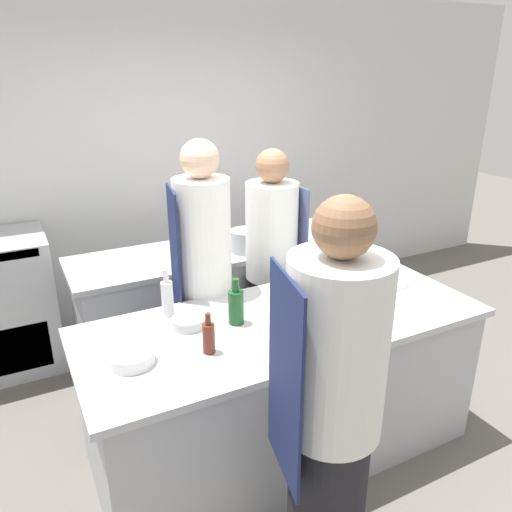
# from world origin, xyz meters

# --- Properties ---
(ground_plane) EXTENTS (16.00, 16.00, 0.00)m
(ground_plane) POSITION_xyz_m (0.00, 0.00, 0.00)
(ground_plane) COLOR #605B56
(wall_back) EXTENTS (8.00, 0.06, 2.80)m
(wall_back) POSITION_xyz_m (0.00, 2.13, 1.40)
(wall_back) COLOR silver
(wall_back) RESTS_ON ground_plane
(prep_counter) EXTENTS (2.25, 0.91, 0.89)m
(prep_counter) POSITION_xyz_m (0.00, 0.00, 0.44)
(prep_counter) COLOR #A8AAAF
(prep_counter) RESTS_ON ground_plane
(pass_counter) EXTENTS (2.23, 0.68, 0.89)m
(pass_counter) POSITION_xyz_m (0.12, 1.21, 0.44)
(pass_counter) COLOR #A8AAAF
(pass_counter) RESTS_ON ground_plane
(chef_at_prep_near) EXTENTS (0.44, 0.43, 1.79)m
(chef_at_prep_near) POSITION_xyz_m (-0.24, -0.78, 0.89)
(chef_at_prep_near) COLOR black
(chef_at_prep_near) RESTS_ON ground_plane
(chef_at_stove) EXTENTS (0.37, 0.36, 1.68)m
(chef_at_stove) POSITION_xyz_m (0.34, 0.77, 0.84)
(chef_at_stove) COLOR black
(chef_at_stove) RESTS_ON ground_plane
(chef_at_pass_far) EXTENTS (0.37, 0.36, 1.81)m
(chef_at_pass_far) POSITION_xyz_m (-0.25, 0.58, 0.92)
(chef_at_pass_far) COLOR black
(chef_at_pass_far) RESTS_ON ground_plane
(bottle_olive_oil) EXTENTS (0.06, 0.06, 0.21)m
(bottle_olive_oil) POSITION_xyz_m (-0.50, -0.13, 0.97)
(bottle_olive_oil) COLOR #5B2319
(bottle_olive_oil) RESTS_ON prep_counter
(bottle_vinegar) EXTENTS (0.07, 0.07, 0.28)m
(bottle_vinegar) POSITION_xyz_m (-0.56, 0.34, 1.00)
(bottle_vinegar) COLOR silver
(bottle_vinegar) RESTS_ON prep_counter
(bottle_wine) EXTENTS (0.09, 0.09, 0.26)m
(bottle_wine) POSITION_xyz_m (-0.26, 0.08, 0.99)
(bottle_wine) COLOR #19471E
(bottle_wine) RESTS_ON prep_counter
(bowl_mixing_large) EXTENTS (0.18, 0.18, 0.05)m
(bowl_mixing_large) POSITION_xyz_m (-0.50, 0.16, 0.91)
(bowl_mixing_large) COLOR #B7BABC
(bowl_mixing_large) RESTS_ON prep_counter
(bowl_prep_small) EXTENTS (0.22, 0.22, 0.06)m
(bowl_prep_small) POSITION_xyz_m (-0.86, -0.05, 0.92)
(bowl_prep_small) COLOR white
(bowl_prep_small) RESTS_ON prep_counter
(bowl_ceramic_blue) EXTENTS (0.18, 0.18, 0.08)m
(bowl_ceramic_blue) POSITION_xyz_m (0.12, -0.20, 0.93)
(bowl_ceramic_blue) COLOR white
(bowl_ceramic_blue) RESTS_ON prep_counter
(cutting_board) EXTENTS (0.37, 0.20, 0.01)m
(cutting_board) POSITION_xyz_m (0.71, 0.09, 0.89)
(cutting_board) COLOR white
(cutting_board) RESTS_ON prep_counter
(stockpot) EXTENTS (0.23, 0.23, 0.16)m
(stockpot) POSITION_xyz_m (0.28, 1.05, 0.97)
(stockpot) COLOR #A8AAAF
(stockpot) RESTS_ON pass_counter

